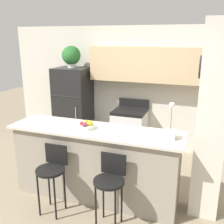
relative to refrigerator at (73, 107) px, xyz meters
The scene contains 12 objects.
ground_plane 2.28m from the refrigerator, 53.86° to the right, with size 14.00×14.00×0.00m, color gray.
wall_back 1.56m from the refrigerator, 12.27° to the left, with size 5.60×0.38×2.55m.
pillar_right 3.19m from the refrigerator, 29.10° to the right, with size 0.38×0.32×2.55m.
counter_bar 2.13m from the refrigerator, 53.86° to the right, with size 2.51×0.67×1.08m.
refrigerator is the anchor object (origin of this frame).
stove_range 1.33m from the refrigerator, ahead, with size 0.64×0.64×1.07m.
bar_stool_left 2.37m from the refrigerator, 69.32° to the right, with size 0.39×0.39×0.93m.
bar_stool_right 2.77m from the refrigerator, 53.07° to the right, with size 0.39×0.39×0.93m.
potted_plant_on_fridge 1.10m from the refrigerator, 118.75° to the left, with size 0.39×0.39×0.45m.
orchid_vase 2.89m from the refrigerator, 36.91° to the right, with size 0.14×0.14×0.48m.
fruit_bowl 2.08m from the refrigerator, 56.94° to the right, with size 0.26×0.26×0.12m.
trash_bin 0.90m from the refrigerator, 20.87° to the right, with size 0.28×0.28×0.38m.
Camera 1 is at (1.40, -3.19, 2.33)m, focal length 42.00 mm.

